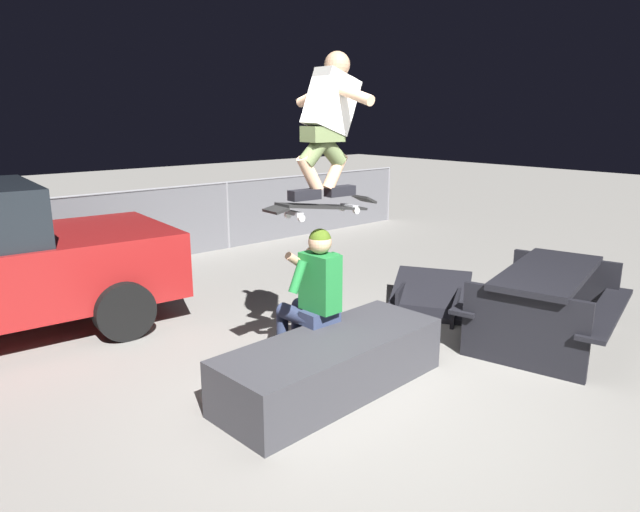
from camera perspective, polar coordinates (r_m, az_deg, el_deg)
The scene contains 8 objects.
ground_plane at distance 4.76m, azimuth 3.85°, elevation -13.69°, with size 40.00×40.00×0.00m, color gray.
ledge_box_main at distance 4.71m, azimuth 1.20°, elevation -10.87°, with size 2.02×0.74×0.46m, color #38383D.
person_sitting_on_ledge at distance 4.93m, azimuth -0.85°, elevation -3.68°, with size 0.59×0.76×1.29m.
skateboard at distance 4.55m, azimuth 0.27°, elevation 4.99°, with size 1.03×0.26×0.14m.
skater_airborne at distance 4.52m, azimuth 0.86°, elevation 13.69°, with size 0.62×0.89×1.12m.
kicker_ramp at distance 6.82m, azimuth 10.93°, elevation -4.47°, with size 1.33×1.29×0.45m.
picnic_table_back at distance 6.01m, azimuth 21.89°, elevation -3.54°, with size 1.97×1.71×0.75m.
fence_back at distance 8.76m, azimuth -20.44°, elevation 2.69°, with size 12.05×0.05×1.13m.
Camera 1 is at (-3.00, -2.96, 2.22)m, focal length 31.70 mm.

